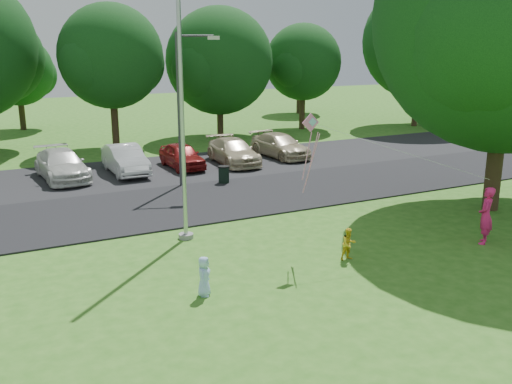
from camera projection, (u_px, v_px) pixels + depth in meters
name	position (u px, v px, depth m)	size (l,w,h in m)	color
ground	(360.00, 271.00, 16.49)	(120.00, 120.00, 0.00)	#336E1D
park_road	(231.00, 197.00, 24.26)	(60.00, 6.00, 0.06)	black
parking_strip	(180.00, 168.00, 29.87)	(42.00, 7.00, 0.06)	black
flagpole	(182.00, 115.00, 18.23)	(0.50, 0.50, 10.00)	#B7BABF
street_lamp	(185.00, 96.00, 25.23)	(1.87, 0.77, 6.87)	#3F3F44
trash_can	(224.00, 175.00, 26.60)	(0.53, 0.53, 0.85)	black
big_tree	(510.00, 24.00, 20.75)	(10.55, 10.04, 12.37)	#332316
tree_row	(155.00, 54.00, 36.65)	(64.35, 11.94, 10.88)	#332316
horizon_trees	(150.00, 69.00, 46.42)	(77.46, 7.20, 7.02)	#332316
parked_cars	(179.00, 155.00, 29.65)	(14.27, 5.19, 1.41)	silver
woman	(486.00, 216.00, 18.58)	(0.69, 0.46, 1.90)	#F62074
child_yellow	(349.00, 244.00, 17.28)	(0.49, 0.38, 1.00)	yellow
child_blue	(204.00, 276.00, 14.80)	(0.53, 0.34, 1.07)	#A6CBFF
kite	(316.00, 139.00, 16.93)	(6.00, 2.00, 2.46)	pink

